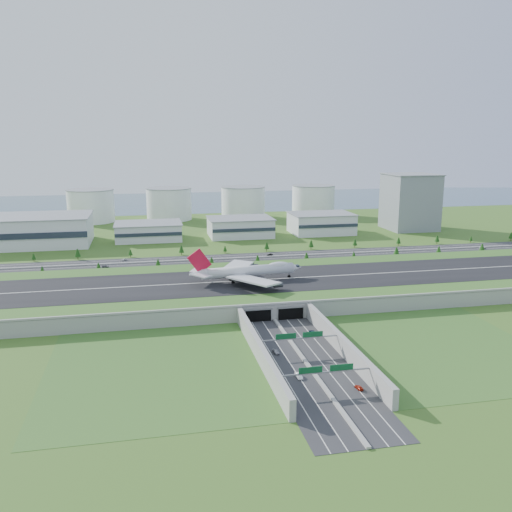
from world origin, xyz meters
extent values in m
plane|color=#22541A|center=(0.00, 0.00, 0.00)|extent=(1200.00, 1200.00, 0.00)
cube|color=gray|center=(0.00, 0.00, 4.00)|extent=(520.00, 100.00, 8.00)
cube|color=#2A591E|center=(0.00, 0.00, 8.08)|extent=(520.00, 100.00, 0.16)
cube|color=black|center=(0.00, 0.00, 8.22)|extent=(520.00, 58.00, 0.12)
cube|color=silver|center=(0.00, 0.00, 8.30)|extent=(520.00, 0.90, 0.02)
cube|color=gray|center=(0.00, -49.40, 8.60)|extent=(520.00, 1.20, 1.20)
cube|color=#28282B|center=(0.00, -110.00, 0.06)|extent=(34.00, 120.00, 0.12)
cube|color=gray|center=(0.00, -110.00, 0.45)|extent=(1.60, 120.00, 0.90)
cube|color=gray|center=(-18.20, -100.00, 4.00)|extent=(2.40, 100.00, 8.00)
cube|color=gray|center=(18.20, -100.00, 4.00)|extent=(2.40, 100.00, 8.00)
cube|color=black|center=(-8.50, -50.20, 3.20)|extent=(13.00, 1.20, 6.00)
cube|color=black|center=(8.50, -50.20, 3.20)|extent=(13.00, 1.20, 6.00)
cylinder|color=gray|center=(-19.00, -95.00, 3.50)|extent=(0.70, 0.70, 7.00)
cylinder|color=gray|center=(19.00, -95.00, 3.50)|extent=(0.70, 0.70, 7.00)
cube|color=gray|center=(0.00, -95.00, 7.20)|extent=(38.00, 0.50, 0.50)
cube|color=#0C4C23|center=(-6.00, -95.10, 8.60)|extent=(9.00, 0.30, 2.40)
cube|color=#0C4C23|center=(6.00, -95.10, 8.60)|extent=(9.00, 0.30, 2.40)
cylinder|color=gray|center=(-19.00, -130.00, 3.50)|extent=(0.70, 0.70, 7.00)
cylinder|color=gray|center=(19.00, -130.00, 3.50)|extent=(0.70, 0.70, 7.00)
cube|color=gray|center=(0.00, -130.00, 7.20)|extent=(38.00, 0.50, 0.50)
cube|color=#0C4C23|center=(-6.00, -130.10, 8.60)|extent=(9.00, 0.30, 2.40)
cube|color=#0C4C23|center=(6.00, -130.10, 8.60)|extent=(9.00, 0.30, 2.40)
cube|color=#28282B|center=(0.00, 95.00, 0.06)|extent=(560.00, 36.00, 0.12)
cylinder|color=#3D2819|center=(-132.65, 73.00, 1.07)|extent=(0.50, 0.50, 2.14)
cone|color=#11350E|center=(-132.65, 73.00, 3.80)|extent=(3.33, 3.33, 4.28)
cylinder|color=#3D2819|center=(-95.69, 73.00, 1.19)|extent=(0.50, 0.50, 2.38)
cone|color=#11350E|center=(-95.69, 73.00, 4.24)|extent=(3.71, 3.71, 4.77)
cylinder|color=#3D2819|center=(-55.01, 73.00, 1.31)|extent=(0.50, 0.50, 2.63)
cone|color=#11350E|center=(-55.01, 73.00, 4.67)|extent=(4.09, 4.09, 5.26)
cylinder|color=#3D2819|center=(-16.84, 73.00, 1.26)|extent=(0.50, 0.50, 2.52)
cone|color=#11350E|center=(-16.84, 73.00, 4.48)|extent=(3.92, 3.92, 5.05)
cylinder|color=#3D2819|center=(17.10, 73.00, 1.26)|extent=(0.50, 0.50, 2.51)
cone|color=#11350E|center=(17.10, 73.00, 4.47)|extent=(3.91, 3.91, 5.03)
cylinder|color=#3D2819|center=(54.56, 73.00, 1.32)|extent=(0.50, 0.50, 2.63)
cone|color=#11350E|center=(54.56, 73.00, 4.68)|extent=(4.09, 4.09, 5.26)
cylinder|color=#3D2819|center=(92.13, 73.00, 1.13)|extent=(0.50, 0.50, 2.25)
cone|color=#11350E|center=(92.13, 73.00, 4.01)|extent=(3.51, 3.51, 4.51)
cylinder|color=#3D2819|center=(127.22, 73.00, 1.53)|extent=(0.50, 0.50, 3.05)
cone|color=#11350E|center=(127.22, 73.00, 5.43)|extent=(4.75, 4.75, 6.11)
cylinder|color=#3D2819|center=(163.23, 73.00, 1.37)|extent=(0.50, 0.50, 2.74)
cone|color=#11350E|center=(163.23, 73.00, 4.86)|extent=(4.26, 4.26, 5.47)
cylinder|color=#3D2819|center=(201.31, 73.00, 1.47)|extent=(0.50, 0.50, 2.94)
cone|color=#11350E|center=(201.31, 73.00, 5.23)|extent=(4.58, 4.58, 5.88)
cylinder|color=#3D2819|center=(-146.09, 117.00, 1.07)|extent=(0.50, 0.50, 2.13)
cone|color=#11350E|center=(-146.09, 117.00, 3.79)|extent=(3.31, 3.31, 4.26)
cylinder|color=#3D2819|center=(-114.28, 117.00, 1.50)|extent=(0.50, 0.50, 2.99)
cone|color=#11350E|center=(-114.28, 117.00, 5.32)|extent=(4.65, 4.65, 5.98)
cylinder|color=#3D2819|center=(-74.93, 117.00, 1.12)|extent=(0.50, 0.50, 2.23)
cone|color=#11350E|center=(-74.93, 117.00, 3.97)|extent=(3.48, 3.48, 4.47)
cylinder|color=#3D2819|center=(-35.45, 117.00, 1.38)|extent=(0.50, 0.50, 2.76)
cone|color=#11350E|center=(-35.45, 117.00, 4.90)|extent=(4.29, 4.29, 5.51)
cylinder|color=#3D2819|center=(-0.43, 117.00, 1.04)|extent=(0.50, 0.50, 2.07)
cone|color=#11350E|center=(-0.43, 117.00, 3.68)|extent=(3.22, 3.22, 4.14)
cylinder|color=#3D2819|center=(34.04, 117.00, 1.36)|extent=(0.50, 0.50, 2.71)
cone|color=#11350E|center=(34.04, 117.00, 4.82)|extent=(4.22, 4.22, 5.43)
cylinder|color=#3D2819|center=(71.98, 117.00, 1.40)|extent=(0.50, 0.50, 2.79)
cone|color=#11350E|center=(71.98, 117.00, 4.97)|extent=(4.35, 4.35, 5.59)
cylinder|color=#3D2819|center=(110.75, 117.00, 1.28)|extent=(0.50, 0.50, 2.57)
cone|color=#11350E|center=(110.75, 117.00, 4.57)|extent=(3.99, 3.99, 5.14)
cylinder|color=#3D2819|center=(150.68, 117.00, 1.29)|extent=(0.50, 0.50, 2.58)
cone|color=#11350E|center=(150.68, 117.00, 4.59)|extent=(4.02, 4.02, 5.17)
cylinder|color=#3D2819|center=(187.10, 117.00, 1.38)|extent=(0.50, 0.50, 2.76)
cone|color=#11350E|center=(187.10, 117.00, 4.91)|extent=(4.30, 4.30, 5.53)
cylinder|color=#3D2819|center=(220.00, 117.00, 1.01)|extent=(0.50, 0.50, 2.02)
cone|color=#11350E|center=(220.00, 117.00, 3.59)|extent=(3.14, 3.14, 4.03)
cylinder|color=#3D2819|center=(260.39, 117.00, 1.37)|extent=(0.50, 0.50, 2.73)
cone|color=#11350E|center=(260.39, 117.00, 4.86)|extent=(4.25, 4.25, 5.47)
cube|color=silver|center=(-170.00, 185.00, 12.50)|extent=(120.00, 60.00, 25.00)
cube|color=silver|center=(-60.00, 190.00, 7.50)|extent=(58.00, 42.00, 15.00)
cube|color=silver|center=(25.00, 190.00, 8.50)|extent=(58.00, 42.00, 17.00)
cube|color=silver|center=(105.00, 190.00, 9.50)|extent=(58.00, 42.00, 19.00)
cube|color=gray|center=(200.00, 195.00, 27.50)|extent=(46.00, 46.00, 55.00)
cylinder|color=white|center=(-120.00, 310.00, 17.50)|extent=(50.00, 50.00, 35.00)
cylinder|color=white|center=(-35.00, 310.00, 17.50)|extent=(50.00, 50.00, 35.00)
cylinder|color=white|center=(50.00, 310.00, 17.50)|extent=(50.00, 50.00, 35.00)
cylinder|color=white|center=(135.00, 310.00, 17.50)|extent=(50.00, 50.00, 35.00)
cube|color=#355265|center=(0.00, 480.00, 0.03)|extent=(1200.00, 260.00, 0.06)
cylinder|color=silver|center=(-4.23, -0.67, 14.11)|extent=(56.66, 11.81, 6.43)
cone|color=silver|center=(25.79, 2.22, 14.11)|extent=(8.62, 7.18, 6.43)
cone|color=silver|center=(-34.25, -3.57, 14.51)|extent=(10.63, 7.37, 6.43)
ellipsoid|color=silver|center=(14.83, 1.17, 16.43)|extent=(14.14, 6.31, 3.96)
cube|color=silver|center=(-4.59, -17.88, 13.11)|extent=(28.76, 31.90, 1.59)
cube|color=silver|center=(-7.87, 16.15, 13.11)|extent=(25.18, 32.84, 1.59)
cylinder|color=#38383D|center=(1.70, -12.22, 10.89)|extent=(5.49, 3.50, 3.02)
cylinder|color=#38383D|center=(8.60, -22.67, 10.89)|extent=(5.49, 3.50, 3.02)
cylinder|color=#38383D|center=(-0.61, 11.80, 10.89)|extent=(5.49, 3.50, 3.02)
cylinder|color=#38383D|center=(4.16, 23.37, 10.89)|extent=(5.49, 3.50, 3.02)
cube|color=silver|center=(-32.62, -9.98, 15.32)|extent=(11.33, 12.51, 0.60)
cube|color=silver|center=(-33.88, 3.03, 15.32)|extent=(10.07, 12.56, 0.60)
cube|color=red|center=(-33.25, -3.47, 22.15)|extent=(14.35, 2.28, 15.07)
cylinder|color=black|center=(21.63, 1.82, 8.83)|extent=(1.91, 0.70, 1.91)
cylinder|color=black|center=(-7.92, -4.26, 8.83)|extent=(1.91, 0.70, 1.91)
cylinder|color=black|center=(-8.54, 2.14, 8.83)|extent=(1.91, 0.70, 1.91)
cylinder|color=black|center=(-13.93, -4.84, 8.83)|extent=(1.91, 0.70, 1.91)
cylinder|color=black|center=(-14.54, 1.56, 8.83)|extent=(1.91, 0.70, 1.91)
imported|color=#A6A5AA|center=(-9.78, -92.49, 0.97)|extent=(2.73, 5.24, 1.70)
imported|color=white|center=(-6.82, -118.06, 0.98)|extent=(2.11, 5.33, 1.72)
imported|color=#0D1D43|center=(12.79, -73.08, 0.94)|extent=(3.59, 6.27, 1.65)
imported|color=#9D200E|center=(12.37, -131.89, 0.79)|extent=(2.48, 4.83, 1.34)
imported|color=#4D4E52|center=(-92.04, 85.20, 0.95)|extent=(5.14, 2.78, 1.66)
imported|color=black|center=(32.89, 100.26, 0.91)|extent=(4.91, 2.03, 1.58)
imported|color=silver|center=(213.32, 89.39, 0.95)|extent=(6.46, 4.14, 1.66)
imported|color=silver|center=(-79.70, 104.80, 0.84)|extent=(5.38, 3.87, 1.45)
camera|label=1|loc=(-63.07, -306.22, 92.03)|focal=38.00mm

